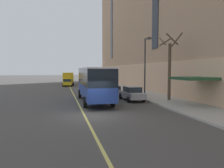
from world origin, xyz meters
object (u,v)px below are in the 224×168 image
Objects in this scene: parked_car_black_0 at (112,87)px; street_tree_mid_block at (169,66)px; box_truck at (68,78)px; parked_car_silver_2 at (132,93)px; parked_car_green_4 at (98,82)px; street_lamp at (146,61)px; taxi_cab at (67,82)px; city_bus at (94,82)px.

parked_car_black_0 is 0.64× the size of street_tree_mid_block.
box_truck is at bearing 110.29° from parked_car_black_0.
parked_car_silver_2 is 23.63m from parked_car_green_4.
street_tree_mid_block is 2.91m from street_lamp.
parked_car_green_4 is at bearing -24.98° from box_truck.
parked_car_black_0 is at bearing 89.45° from parked_car_silver_2.
parked_car_silver_2 is at bearing -159.29° from street_lamp.
parked_car_green_4 and taxi_cab have the same top height.
city_bus is 23.63m from taxi_cab.
parked_car_green_4 is at bearing 89.54° from parked_car_black_0.
street_tree_mid_block is (7.89, -1.20, 1.73)m from city_bus.
parked_car_black_0 and parked_car_silver_2 have the same top height.
parked_car_black_0 is 0.99× the size of parked_car_silver_2.
street_lamp is (1.68, -22.91, 3.55)m from parked_car_green_4.
parked_car_green_4 is 6.87m from box_truck.
parked_car_silver_2 and taxi_cab have the same top height.
city_bus is 2.37× the size of parked_car_silver_2.
taxi_cab is at bearing 105.32° from parked_car_silver_2.
parked_car_black_0 is at bearing -63.81° from taxi_cab.
street_lamp reaches higher than parked_car_black_0.
parked_car_silver_2 is at bearing -74.68° from taxi_cab.
city_bus is at bearing -112.51° from parked_car_black_0.
parked_car_silver_2 is at bearing -77.29° from box_truck.
taxi_cab is (-6.55, -0.45, -0.00)m from parked_car_green_4.
city_bus is at bearing -100.45° from parked_car_green_4.
taxi_cab is 24.19m from street_lamp.
box_truck is at bearing 155.02° from parked_car_green_4.
street_lamp is at bearing -69.88° from taxi_cab.
city_bus is 1.51× the size of box_truck.
street_tree_mid_block is (3.68, -1.52, 3.03)m from parked_car_silver_2.
street_tree_mid_block is at bearing -22.44° from parked_car_silver_2.
parked_car_black_0 is 12.51m from street_tree_mid_block.
street_tree_mid_block is (9.66, -28.03, 2.20)m from box_truck.
box_truck reaches higher than parked_car_green_4.
taxi_cab is (-6.35, 23.18, -0.00)m from parked_car_silver_2.
city_bus is 4.42m from parked_car_silver_2.
parked_car_silver_2 is 1.00× the size of taxi_cab.
taxi_cab is at bearing -176.07° from parked_car_green_4.
street_lamp reaches higher than parked_car_green_4.
taxi_cab is at bearing 95.19° from city_bus.
city_bus is 11.33m from parked_car_black_0.
parked_car_black_0 is at bearing -90.46° from parked_car_green_4.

